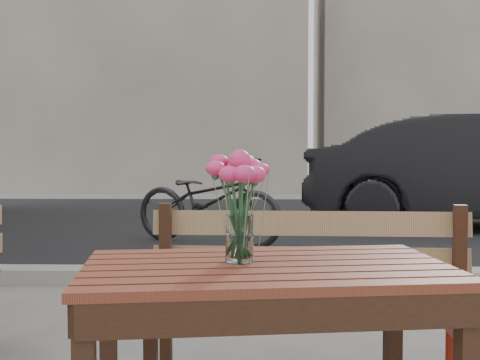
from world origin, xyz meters
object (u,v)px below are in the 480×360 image
at_px(parked_car, 479,173).
at_px(main_vase, 240,192).
at_px(main_table, 266,301).
at_px(bicycle, 207,201).

bearing_deg(parked_car, main_vase, 166.37).
distance_m(main_table, bicycle, 4.86).
distance_m(parked_car, bicycle, 3.85).
distance_m(main_vase, parked_car, 6.95).
bearing_deg(bicycle, main_table, -146.07).
height_order(main_vase, parked_car, parked_car).
xyz_separation_m(main_vase, parked_car, (3.05, 6.24, -0.19)).
bearing_deg(parked_car, bicycle, 124.64).
relative_size(main_vase, parked_car, 0.08).
xyz_separation_m(main_vase, bicycle, (-0.50, 4.79, -0.45)).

